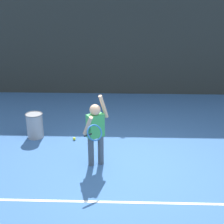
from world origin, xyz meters
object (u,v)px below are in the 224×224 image
Objects in this scene: tennis_ball_0 at (31,127)px; tennis_ball_1 at (74,139)px; tennis_player at (95,130)px; ball_hopper at (35,125)px.

tennis_ball_0 and tennis_ball_1 have the same top height.
tennis_ball_1 is (-0.57, 1.04, -0.69)m from tennis_player.
tennis_ball_0 is at bearing 98.28° from tennis_player.
tennis_ball_0 is 1.00× the size of tennis_ball_1.
ball_hopper is at bearing 103.88° from tennis_player.
tennis_ball_1 is at bearing 81.25° from tennis_player.
ball_hopper is 8.52× the size of tennis_ball_1.
tennis_ball_0 is 1.29m from tennis_ball_1.
ball_hopper is at bearing 171.75° from tennis_ball_1.
tennis_ball_1 is at bearing -8.25° from ball_hopper.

